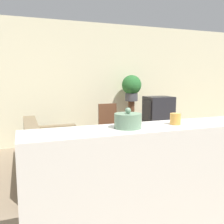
{
  "coord_description": "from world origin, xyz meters",
  "views": [
    {
      "loc": [
        -1.32,
        -2.13,
        1.48
      ],
      "look_at": [
        0.25,
        2.14,
        0.85
      ],
      "focal_mm": 40.0,
      "sensor_mm": 36.0,
      "label": 1
    }
  ],
  "objects_px": {
    "wooden_chair": "(109,125)",
    "couch": "(56,157)",
    "potted_plant": "(132,87)",
    "television": "(158,110)",
    "decorative_bowl": "(128,121)"
  },
  "relations": [
    {
      "from": "television",
      "to": "potted_plant",
      "type": "xyz_separation_m",
      "value": [
        -0.25,
        0.77,
        0.47
      ]
    },
    {
      "from": "potted_plant",
      "to": "television",
      "type": "bearing_deg",
      "value": -71.9
    },
    {
      "from": "wooden_chair",
      "to": "couch",
      "type": "bearing_deg",
      "value": -139.08
    },
    {
      "from": "couch",
      "to": "potted_plant",
      "type": "distance_m",
      "value": 2.64
    },
    {
      "from": "wooden_chair",
      "to": "decorative_bowl",
      "type": "xyz_separation_m",
      "value": [
        -0.92,
        -3.02,
        0.63
      ]
    },
    {
      "from": "television",
      "to": "decorative_bowl",
      "type": "relative_size",
      "value": 2.62
    },
    {
      "from": "television",
      "to": "potted_plant",
      "type": "relative_size",
      "value": 0.96
    },
    {
      "from": "couch",
      "to": "decorative_bowl",
      "type": "distance_m",
      "value": 2.14
    },
    {
      "from": "television",
      "to": "couch",
      "type": "bearing_deg",
      "value": -161.95
    },
    {
      "from": "wooden_chair",
      "to": "decorative_bowl",
      "type": "bearing_deg",
      "value": -106.96
    },
    {
      "from": "television",
      "to": "decorative_bowl",
      "type": "height_order",
      "value": "decorative_bowl"
    },
    {
      "from": "couch",
      "to": "potted_plant",
      "type": "bearing_deg",
      "value": 37.47
    },
    {
      "from": "wooden_chair",
      "to": "potted_plant",
      "type": "xyz_separation_m",
      "value": [
        0.68,
        0.39,
        0.77
      ]
    },
    {
      "from": "decorative_bowl",
      "to": "potted_plant",
      "type": "bearing_deg",
      "value": 64.88
    },
    {
      "from": "television",
      "to": "wooden_chair",
      "type": "xyz_separation_m",
      "value": [
        -0.93,
        0.38,
        -0.3
      ]
    }
  ]
}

